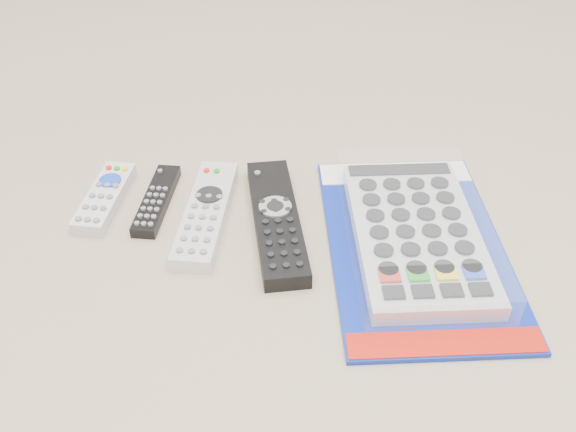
{
  "coord_description": "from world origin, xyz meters",
  "views": [
    {
      "loc": [
        0.06,
        -0.67,
        0.58
      ],
      "look_at": [
        0.06,
        0.01,
        0.01
      ],
      "focal_mm": 40.0,
      "sensor_mm": 36.0,
      "label": 1
    }
  ],
  "objects_px": {
    "remote_slim_black": "(157,200)",
    "jumbo_remote_packaged": "(416,232)",
    "remote_silver_dvd": "(206,213)",
    "remote_small_grey": "(105,198)",
    "remote_large_black": "(277,220)"
  },
  "relations": [
    {
      "from": "remote_small_grey",
      "to": "jumbo_remote_packaged",
      "type": "height_order",
      "value": "jumbo_remote_packaged"
    },
    {
      "from": "remote_slim_black",
      "to": "jumbo_remote_packaged",
      "type": "bearing_deg",
      "value": -7.53
    },
    {
      "from": "remote_slim_black",
      "to": "remote_silver_dvd",
      "type": "distance_m",
      "value": 0.08
    },
    {
      "from": "remote_silver_dvd",
      "to": "jumbo_remote_packaged",
      "type": "xyz_separation_m",
      "value": [
        0.28,
        -0.05,
        0.01
      ]
    },
    {
      "from": "remote_slim_black",
      "to": "jumbo_remote_packaged",
      "type": "xyz_separation_m",
      "value": [
        0.36,
        -0.08,
        0.01
      ]
    },
    {
      "from": "remote_slim_black",
      "to": "remote_silver_dvd",
      "type": "height_order",
      "value": "remote_silver_dvd"
    },
    {
      "from": "remote_small_grey",
      "to": "jumbo_remote_packaged",
      "type": "xyz_separation_m",
      "value": [
        0.43,
        -0.08,
        0.01
      ]
    },
    {
      "from": "jumbo_remote_packaged",
      "to": "remote_small_grey",
      "type": "bearing_deg",
      "value": 165.68
    },
    {
      "from": "remote_large_black",
      "to": "remote_silver_dvd",
      "type": "bearing_deg",
      "value": 163.01
    },
    {
      "from": "remote_slim_black",
      "to": "remote_silver_dvd",
      "type": "bearing_deg",
      "value": -18.26
    },
    {
      "from": "remote_silver_dvd",
      "to": "remote_large_black",
      "type": "bearing_deg",
      "value": -3.8
    },
    {
      "from": "remote_small_grey",
      "to": "jumbo_remote_packaged",
      "type": "distance_m",
      "value": 0.44
    },
    {
      "from": "remote_small_grey",
      "to": "remote_silver_dvd",
      "type": "bearing_deg",
      "value": -6.49
    },
    {
      "from": "remote_slim_black",
      "to": "jumbo_remote_packaged",
      "type": "height_order",
      "value": "jumbo_remote_packaged"
    },
    {
      "from": "remote_silver_dvd",
      "to": "jumbo_remote_packaged",
      "type": "bearing_deg",
      "value": -4.78
    }
  ]
}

